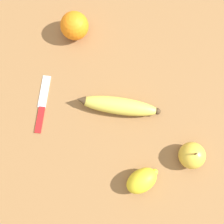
{
  "coord_description": "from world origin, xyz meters",
  "views": [
    {
      "loc": [
        -0.05,
        -0.16,
        0.82
      ],
      "look_at": [
        0.09,
        -0.01,
        0.03
      ],
      "focal_mm": 50.0,
      "sensor_mm": 36.0,
      "label": 1
    }
  ],
  "objects": [
    {
      "name": "paring_knife",
      "position": [
        -0.03,
        0.14,
        0.0
      ],
      "size": [
        0.14,
        0.12,
        0.01
      ],
      "rotation": [
        0.0,
        0.0,
        5.38
      ],
      "color": "silver",
      "rests_on": "ground_plane"
    },
    {
      "name": "orange",
      "position": [
        0.18,
        0.23,
        0.04
      ],
      "size": [
        0.08,
        0.08,
        0.08
      ],
      "color": "orange",
      "rests_on": "ground_plane"
    },
    {
      "name": "banana",
      "position": [
        0.11,
        -0.01,
        0.02
      ],
      "size": [
        0.16,
        0.2,
        0.04
      ],
      "rotation": [
        0.0,
        0.0,
        2.21
      ],
      "color": "#DBCC4C",
      "rests_on": "ground_plane"
    },
    {
      "name": "apple",
      "position": [
        0.15,
        -0.24,
        0.03
      ],
      "size": [
        0.07,
        0.07,
        0.07
      ],
      "color": "gold",
      "rests_on": "ground_plane"
    },
    {
      "name": "lemon",
      "position": [
        0.01,
        -0.19,
        0.03
      ],
      "size": [
        0.09,
        0.07,
        0.06
      ],
      "rotation": [
        0.0,
        0.0,
        6.06
      ],
      "color": "yellow",
      "rests_on": "ground_plane"
    },
    {
      "name": "ground_plane",
      "position": [
        0.0,
        0.0,
        0.0
      ],
      "size": [
        3.0,
        3.0,
        0.0
      ],
      "primitive_type": "plane",
      "color": "olive"
    }
  ]
}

